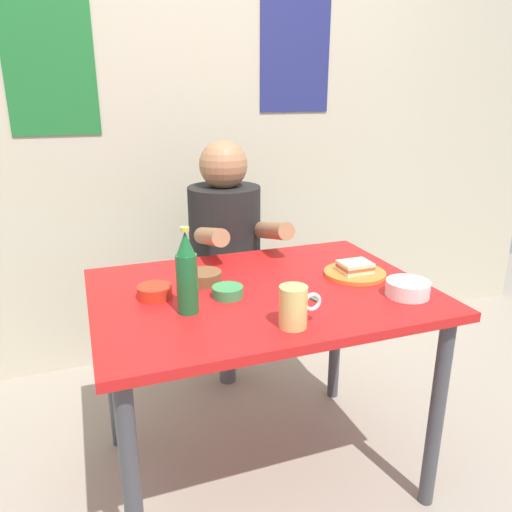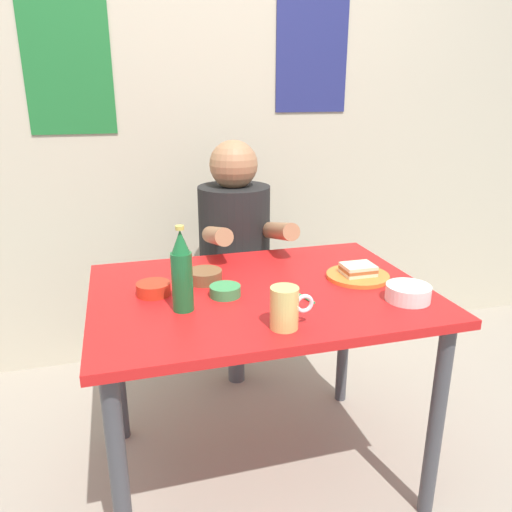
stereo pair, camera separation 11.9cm
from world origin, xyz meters
name	(u,v)px [view 1 (the left image)]	position (x,y,z in m)	size (l,w,h in m)	color
ground_plane	(260,469)	(0.00, 0.00, 0.00)	(6.00, 6.00, 0.00)	gray
wall_back	(186,105)	(0.00, 1.05, 1.30)	(4.40, 0.09, 2.60)	#BCB299
dining_table	(261,314)	(0.00, 0.00, 0.65)	(1.10, 0.80, 0.74)	red
stool	(227,316)	(0.06, 0.63, 0.35)	(0.34, 0.34, 0.45)	#4C4C51
person_seated	(225,233)	(0.06, 0.62, 0.77)	(0.33, 0.56, 0.72)	black
plate_orange	(355,273)	(0.36, 0.01, 0.75)	(0.22, 0.22, 0.01)	orange
sandwich	(355,267)	(0.36, 0.01, 0.77)	(0.11, 0.09, 0.04)	beige
beer_mug	(294,307)	(-0.01, -0.29, 0.80)	(0.13, 0.08, 0.12)	#D1BC66
beer_bottle	(187,275)	(-0.27, -0.09, 0.86)	(0.06, 0.06, 0.26)	#19602D
condiment_bowl_brown	(204,277)	(-0.17, 0.11, 0.76)	(0.12, 0.12, 0.04)	brown
rice_bowl_white	(408,288)	(0.42, -0.21, 0.77)	(0.14, 0.14, 0.05)	silver
sauce_bowl_chili	(154,291)	(-0.34, 0.05, 0.76)	(0.11, 0.11, 0.04)	red
dip_bowl_green	(228,291)	(-0.12, -0.03, 0.76)	(0.10, 0.10, 0.03)	#388C4C
spoon	(299,292)	(0.10, -0.08, 0.75)	(0.05, 0.12, 0.01)	#26A559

